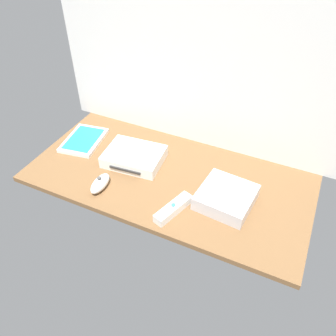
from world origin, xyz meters
TOP-DOWN VIEW (x-y plane):
  - ground_plane at (0.00, 0.00)cm, footprint 100.00×48.00cm
  - back_wall at (0.00, 24.60)cm, footprint 110.00×1.20cm
  - game_console at (-15.07, 2.45)cm, footprint 22.45×18.02cm
  - mini_computer at (22.52, -3.52)cm, footprint 18.45×18.45cm
  - game_case at (-39.58, 4.49)cm, footprint 16.45×20.92cm
  - remote_wand at (8.73, -14.55)cm, footprint 7.92×15.19cm
  - remote_nunchuk at (-18.49, -15.12)cm, footprint 4.81×10.17cm
  - remote_classic_pad at (-15.18, 1.79)cm, footprint 15.87×11.15cm

SIDE VIEW (x-z plane):
  - ground_plane at x=0.00cm, z-range -2.00..0.00cm
  - game_case at x=-39.58cm, z-range -0.02..1.54cm
  - remote_wand at x=8.73cm, z-range -0.19..3.21cm
  - remote_nunchuk at x=-18.49cm, z-range -0.51..4.59cm
  - game_console at x=-15.07cm, z-range 0.00..4.40cm
  - mini_computer at x=22.52cm, z-range -0.01..5.29cm
  - remote_classic_pad at x=-15.18cm, z-range 4.21..6.61cm
  - back_wall at x=0.00cm, z-range 0.00..64.00cm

